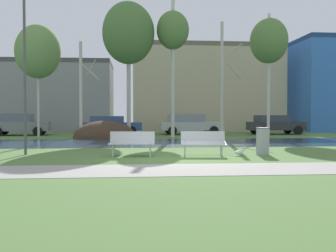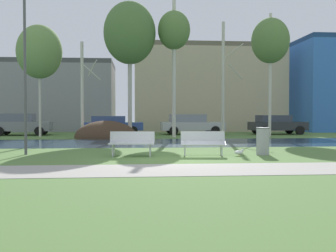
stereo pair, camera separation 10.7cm
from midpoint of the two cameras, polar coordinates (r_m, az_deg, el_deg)
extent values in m
plane|color=#517538|center=(22.95, -2.11, -2.04)|extent=(120.00, 120.00, 0.00)
cube|color=#9E998E|center=(10.68, 1.35, -6.27)|extent=(60.00, 2.36, 0.01)
cube|color=#2D475B|center=(20.89, -1.82, -2.39)|extent=(80.00, 6.29, 0.01)
ellipsoid|color=#423021|center=(25.35, -9.16, -1.71)|extent=(3.95, 3.52, 2.19)
cube|color=silver|center=(14.06, -5.45, -2.54)|extent=(1.64, 0.63, 0.05)
cube|color=silver|center=(14.33, -5.34, -1.58)|extent=(1.60, 0.24, 0.40)
cube|color=silver|center=(14.22, -8.06, -3.42)|extent=(0.08, 0.43, 0.45)
cube|color=silver|center=(14.09, -2.76, -3.45)|extent=(0.08, 0.43, 0.45)
cylinder|color=silver|center=(14.16, -8.09, -1.96)|extent=(0.07, 0.28, 0.04)
cylinder|color=silver|center=(14.02, -2.77, -1.98)|extent=(0.07, 0.28, 0.04)
cube|color=silver|center=(14.28, 4.87, -2.48)|extent=(1.64, 0.63, 0.17)
cube|color=silver|center=(14.54, 4.79, -1.54)|extent=(1.60, 0.24, 0.40)
cube|color=silver|center=(14.32, 2.23, -3.37)|extent=(0.08, 0.43, 0.45)
cube|color=silver|center=(14.42, 7.46, -3.34)|extent=(0.08, 0.43, 0.45)
cylinder|color=silver|center=(14.25, 2.24, -1.92)|extent=(0.07, 0.28, 0.04)
cylinder|color=silver|center=(14.35, 7.48, -1.91)|extent=(0.07, 0.28, 0.04)
cylinder|color=#999B9E|center=(15.02, 13.22, -2.11)|extent=(0.47, 0.47, 1.01)
torus|color=#5B5D5E|center=(15.00, 13.23, -0.31)|extent=(0.50, 0.50, 0.04)
ellipsoid|color=white|center=(14.44, 9.87, -3.77)|extent=(0.32, 0.15, 0.15)
sphere|color=white|center=(14.47, 10.43, -3.47)|extent=(0.10, 0.10, 0.10)
cone|color=gold|center=(14.48, 10.65, -3.46)|extent=(0.06, 0.03, 0.03)
cylinder|color=gold|center=(14.42, 9.96, -4.05)|extent=(0.01, 0.01, 0.10)
cylinder|color=gold|center=(14.48, 9.90, -4.03)|extent=(0.01, 0.01, 0.10)
cylinder|color=#4C4C51|center=(15.56, -20.03, 6.74)|extent=(0.10, 0.10, 5.76)
cylinder|color=beige|center=(27.51, -18.23, 5.96)|extent=(0.15, 0.15, 7.17)
ellipsoid|color=#668947|center=(27.73, -18.27, 10.10)|extent=(2.93, 2.93, 3.51)
cylinder|color=beige|center=(26.72, -12.51, 5.14)|extent=(0.20, 0.20, 6.24)
cylinder|color=beige|center=(27.21, -11.09, 8.21)|extent=(0.76, 1.07, 0.98)
cylinder|color=beige|center=(26.10, -11.32, 7.71)|extent=(1.17, 1.14, 1.05)
cylinder|color=#BCB7A8|center=(25.90, -5.79, 7.92)|extent=(0.26, 0.26, 8.62)
ellipsoid|color=#4C7038|center=(26.27, -5.81, 13.15)|extent=(3.34, 3.34, 4.00)
cylinder|color=beige|center=(26.01, 0.57, 8.21)|extent=(0.24, 0.24, 8.90)
ellipsoid|color=#567A3D|center=(26.41, 0.58, 13.59)|extent=(2.09, 2.09, 2.51)
cylinder|color=beige|center=(26.62, 7.61, 6.62)|extent=(0.19, 0.19, 7.58)
cylinder|color=beige|center=(27.56, 9.01, 10.47)|extent=(1.05, 1.50, 0.90)
cylinder|color=beige|center=(26.16, 9.35, 7.70)|extent=(1.27, 1.24, 0.92)
cylinder|color=beige|center=(27.69, 14.12, 7.07)|extent=(0.19, 0.19, 8.23)
ellipsoid|color=#567A3D|center=(28.00, 14.16, 11.77)|extent=(2.52, 2.52, 3.03)
cube|color=slate|center=(30.20, -20.48, -0.02)|extent=(4.12, 2.04, 0.67)
cube|color=slate|center=(30.26, -21.09, 1.14)|extent=(2.34, 1.72, 0.56)
cylinder|color=black|center=(30.86, -17.70, -0.58)|extent=(0.65, 0.26, 0.64)
cylinder|color=black|center=(29.06, -18.29, -0.72)|extent=(0.65, 0.26, 0.64)
cylinder|color=black|center=(31.40, -22.49, -0.59)|extent=(0.65, 0.26, 0.64)
cube|color=#2D4793|center=(29.83, -8.16, -0.04)|extent=(4.44, 2.09, 0.58)
cube|color=#32457F|center=(29.82, -8.84, 0.97)|extent=(2.52, 1.76, 0.47)
cylinder|color=black|center=(30.80, -5.50, -0.51)|extent=(0.65, 0.26, 0.64)
cylinder|color=black|center=(28.95, -5.32, -0.65)|extent=(0.65, 0.26, 0.64)
cylinder|color=black|center=(30.80, -10.83, -0.53)|extent=(0.65, 0.26, 0.64)
cylinder|color=black|center=(28.95, -11.00, -0.67)|extent=(0.65, 0.26, 0.64)
cube|color=#B2B5BC|center=(29.65, 3.21, -0.01)|extent=(4.73, 1.98, 0.60)
cube|color=gray|center=(29.56, 2.51, 1.12)|extent=(2.68, 1.66, 0.57)
cylinder|color=black|center=(30.84, 5.69, -0.51)|extent=(0.65, 0.26, 0.64)
cylinder|color=black|center=(29.17, 6.50, -0.63)|extent=(0.65, 0.26, 0.64)
cylinder|color=black|center=(30.24, 0.04, -0.54)|extent=(0.65, 0.26, 0.64)
cylinder|color=black|center=(28.54, 0.54, -0.67)|extent=(0.65, 0.26, 0.64)
cube|color=#282B30|center=(30.81, 15.11, 0.01)|extent=(4.16, 2.00, 0.61)
cube|color=#2F3648|center=(30.67, 14.56, 1.04)|extent=(2.36, 1.69, 0.50)
cylinder|color=black|center=(32.18, 16.68, -0.48)|extent=(0.65, 0.26, 0.64)
cylinder|color=black|center=(30.58, 18.08, -0.60)|extent=(0.65, 0.26, 0.64)
cylinder|color=black|center=(31.14, 12.19, -0.52)|extent=(0.65, 0.26, 0.64)
cylinder|color=black|center=(29.49, 13.39, -0.64)|extent=(0.65, 0.26, 0.64)
cube|color=gray|center=(38.45, -18.35, 3.72)|extent=(13.64, 6.90, 5.84)
cube|color=#48484B|center=(38.70, -18.39, 8.34)|extent=(13.64, 6.90, 0.40)
cube|color=#BCAD8E|center=(37.49, 5.08, 4.96)|extent=(13.22, 7.31, 7.30)
cube|color=#675F4E|center=(37.91, 5.09, 10.78)|extent=(13.22, 7.31, 0.40)
camera|label=1|loc=(0.05, -90.21, -0.01)|focal=42.51mm
camera|label=2|loc=(0.05, 89.79, 0.01)|focal=42.51mm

